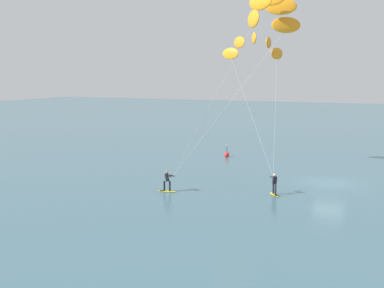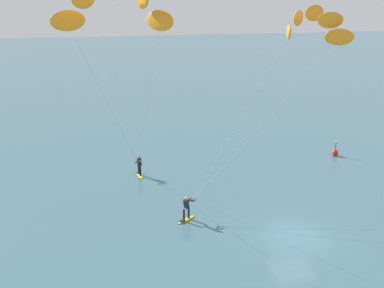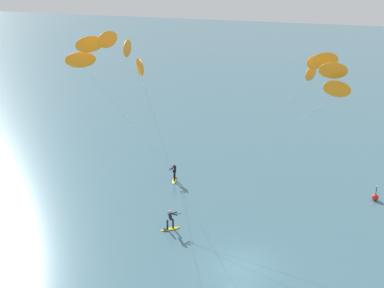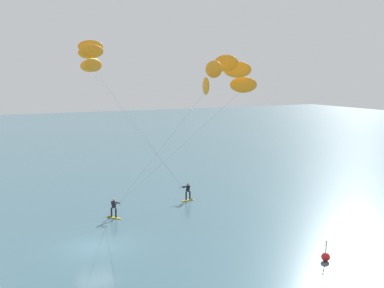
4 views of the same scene
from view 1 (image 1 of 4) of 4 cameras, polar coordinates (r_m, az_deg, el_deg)
The scene contains 4 objects.
ground_plane at distance 44.53m, azimuth 15.24°, elevation -4.28°, with size 240.00×240.00×0.00m, color #426B7A.
kitesurfer_nearshore at distance 34.59m, azimuth 8.44°, elevation 14.00°, with size 6.51×10.69×14.73m.
kitesurfer_mid_water at distance 48.72m, azimuth 7.08°, elevation 10.46°, with size 12.58×8.37×13.10m.
marker_buoy at distance 56.13m, azimuth 3.95°, elevation -1.19°, with size 0.56×0.56×1.38m.
Camera 1 is at (-43.12, -6.18, 9.27)m, focal length 47.22 mm.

